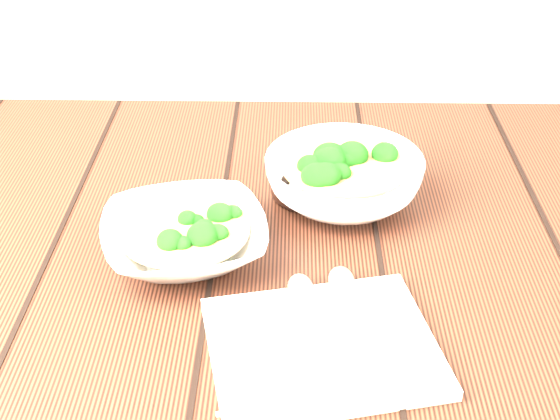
% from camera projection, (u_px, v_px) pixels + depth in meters
% --- Properties ---
extents(table, '(1.20, 0.80, 0.75)m').
position_uv_depth(table, '(236.00, 310.00, 1.04)').
color(table, '#3A1B10').
rests_on(table, ground).
extents(soup_bowl_front, '(0.24, 0.24, 0.06)m').
position_uv_depth(soup_bowl_front, '(185.00, 237.00, 0.93)').
color(soup_bowl_front, white).
rests_on(soup_bowl_front, table).
extents(soup_bowl_back, '(0.27, 0.27, 0.08)m').
position_uv_depth(soup_bowl_back, '(344.00, 178.00, 1.03)').
color(soup_bowl_back, white).
rests_on(soup_bowl_back, table).
extents(trivet, '(0.11, 0.11, 0.02)m').
position_uv_depth(trivet, '(306.00, 190.00, 1.05)').
color(trivet, black).
rests_on(trivet, table).
extents(napkin, '(0.26, 0.23, 0.01)m').
position_uv_depth(napkin, '(322.00, 347.00, 0.80)').
color(napkin, beige).
rests_on(napkin, table).
extents(spoon_left, '(0.03, 0.19, 0.01)m').
position_uv_depth(spoon_left, '(304.00, 310.00, 0.83)').
color(spoon_left, '#9C978A').
rests_on(spoon_left, napkin).
extents(spoon_right, '(0.03, 0.19, 0.01)m').
position_uv_depth(spoon_right, '(344.00, 302.00, 0.84)').
color(spoon_right, '#9C978A').
rests_on(spoon_right, napkin).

